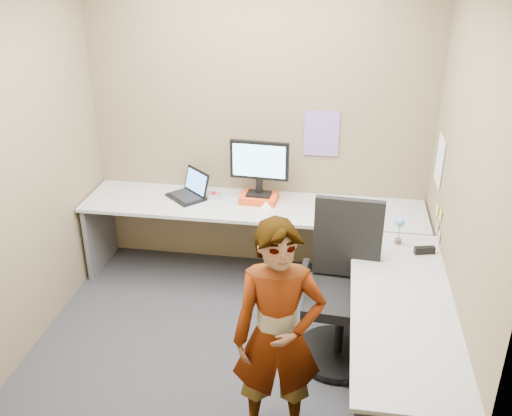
% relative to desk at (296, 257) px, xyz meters
% --- Properties ---
extents(ground, '(3.00, 3.00, 0.00)m').
position_rel_desk_xyz_m(ground, '(-0.44, -0.39, -0.59)').
color(ground, '#2A2A2F').
rests_on(ground, ground).
extents(wall_back, '(3.00, 0.00, 3.00)m').
position_rel_desk_xyz_m(wall_back, '(-0.44, 0.91, 0.76)').
color(wall_back, '#726247').
rests_on(wall_back, ground).
extents(wall_right, '(0.00, 2.70, 2.70)m').
position_rel_desk_xyz_m(wall_right, '(1.06, -0.39, 0.76)').
color(wall_right, '#726247').
rests_on(wall_right, ground).
extents(wall_left, '(0.00, 2.70, 2.70)m').
position_rel_desk_xyz_m(wall_left, '(-1.94, -0.39, 0.76)').
color(wall_left, '#726247').
rests_on(wall_left, ground).
extents(desk, '(2.98, 2.58, 0.73)m').
position_rel_desk_xyz_m(desk, '(0.00, 0.00, 0.00)').
color(desk, '#B5B5B5').
rests_on(desk, ground).
extents(paper_ream, '(0.33, 0.25, 0.06)m').
position_rel_desk_xyz_m(paper_ream, '(-0.39, 0.67, 0.17)').
color(paper_ream, red).
rests_on(paper_ream, desk).
extents(monitor, '(0.51, 0.16, 0.48)m').
position_rel_desk_xyz_m(monitor, '(-0.39, 0.68, 0.49)').
color(monitor, black).
rests_on(monitor, paper_ream).
extents(laptop, '(0.43, 0.42, 0.24)m').
position_rel_desk_xyz_m(laptop, '(-1.01, 0.67, 0.20)').
color(laptop, black).
rests_on(laptop, desk).
extents(trackball_mouse, '(0.12, 0.08, 0.07)m').
position_rel_desk_xyz_m(trackball_mouse, '(-0.80, 0.67, 0.17)').
color(trackball_mouse, '#B7B7BC').
rests_on(trackball_mouse, desk).
extents(origami, '(0.10, 0.10, 0.06)m').
position_rel_desk_xyz_m(origami, '(-0.31, 0.55, 0.17)').
color(origami, white).
rests_on(origami, desk).
extents(stapler, '(0.16, 0.08, 0.05)m').
position_rel_desk_xyz_m(stapler, '(0.94, -0.05, 0.17)').
color(stapler, black).
rests_on(stapler, desk).
extents(flower, '(0.07, 0.07, 0.22)m').
position_rel_desk_xyz_m(flower, '(0.76, 0.08, 0.28)').
color(flower, brown).
rests_on(flower, desk).
extents(calendar_purple, '(0.30, 0.01, 0.40)m').
position_rel_desk_xyz_m(calendar_purple, '(0.11, 0.90, 0.71)').
color(calendar_purple, '#846BB7').
rests_on(calendar_purple, wall_back).
extents(calendar_white, '(0.01, 0.28, 0.38)m').
position_rel_desk_xyz_m(calendar_white, '(1.05, 0.51, 0.66)').
color(calendar_white, white).
rests_on(calendar_white, wall_right).
extents(sticky_note_a, '(0.01, 0.07, 0.07)m').
position_rel_desk_xyz_m(sticky_note_a, '(1.05, 0.16, 0.36)').
color(sticky_note_a, '#F2E059').
rests_on(sticky_note_a, wall_right).
extents(sticky_note_b, '(0.01, 0.07, 0.07)m').
position_rel_desk_xyz_m(sticky_note_b, '(1.05, 0.21, 0.23)').
color(sticky_note_b, pink).
rests_on(sticky_note_b, wall_right).
extents(sticky_note_c, '(0.01, 0.07, 0.07)m').
position_rel_desk_xyz_m(sticky_note_c, '(1.05, 0.09, 0.21)').
color(sticky_note_c, pink).
rests_on(sticky_note_c, wall_right).
extents(sticky_note_d, '(0.01, 0.07, 0.07)m').
position_rel_desk_xyz_m(sticky_note_d, '(1.05, 0.31, 0.33)').
color(sticky_note_d, '#F2E059').
rests_on(sticky_note_d, wall_right).
extents(office_chair, '(0.62, 0.62, 1.17)m').
position_rel_desk_xyz_m(office_chair, '(0.36, -0.35, -0.11)').
color(office_chair, black).
rests_on(office_chair, ground).
extents(person, '(0.59, 0.43, 1.47)m').
position_rel_desk_xyz_m(person, '(-0.00, -1.17, 0.15)').
color(person, '#999399').
rests_on(person, ground).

